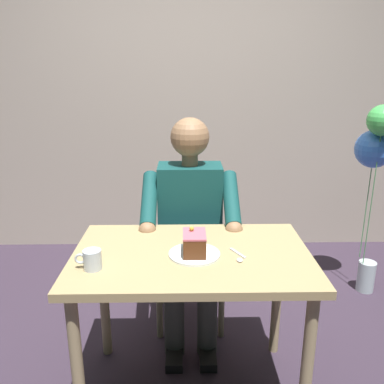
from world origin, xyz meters
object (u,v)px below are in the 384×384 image
(chair, at_px, (190,242))
(cake_slice, at_px, (194,243))
(coffee_cup, at_px, (92,259))
(dining_table, at_px, (192,272))
(dessert_spoon, at_px, (239,257))
(seated_person, at_px, (190,227))
(balloon_display, at_px, (375,158))

(chair, distance_m, cake_slice, 0.75)
(cake_slice, xyz_separation_m, coffee_cup, (0.42, 0.12, -0.01))
(dining_table, relative_size, dessert_spoon, 7.54)
(dining_table, distance_m, seated_person, 0.50)
(seated_person, relative_size, dessert_spoon, 9.10)
(seated_person, bearing_deg, coffee_cup, 57.54)
(dining_table, bearing_deg, cake_slice, 114.67)
(dining_table, height_order, cake_slice, cake_slice)
(dining_table, distance_m, chair, 0.68)
(coffee_cup, bearing_deg, balloon_display, -146.30)
(cake_slice, bearing_deg, chair, -89.06)
(seated_person, distance_m, coffee_cup, 0.76)
(dining_table, xyz_separation_m, coffee_cup, (0.41, 0.14, 0.14))
(seated_person, height_order, cake_slice, seated_person)
(dining_table, xyz_separation_m, chair, (0.00, -0.66, -0.15))
(seated_person, relative_size, balloon_display, 0.97)
(chair, distance_m, coffee_cup, 0.95)
(seated_person, relative_size, cake_slice, 8.98)
(dessert_spoon, relative_size, balloon_display, 0.11)
(chair, bearing_deg, coffee_cup, 63.32)
(dining_table, relative_size, coffee_cup, 9.63)
(seated_person, xyz_separation_m, dessert_spoon, (-0.20, 0.55, 0.08))
(chair, relative_size, balloon_display, 0.69)
(cake_slice, xyz_separation_m, dessert_spoon, (-0.19, 0.03, -0.05))
(balloon_display, bearing_deg, dessert_spoon, 44.26)
(balloon_display, bearing_deg, coffee_cup, 33.70)
(cake_slice, height_order, coffee_cup, cake_slice)
(chair, bearing_deg, dessert_spoon, 105.77)
(dessert_spoon, height_order, balloon_display, balloon_display)
(coffee_cup, xyz_separation_m, dessert_spoon, (-0.61, -0.09, -0.04))
(dessert_spoon, bearing_deg, chair, -74.23)
(dining_table, bearing_deg, seated_person, -90.00)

